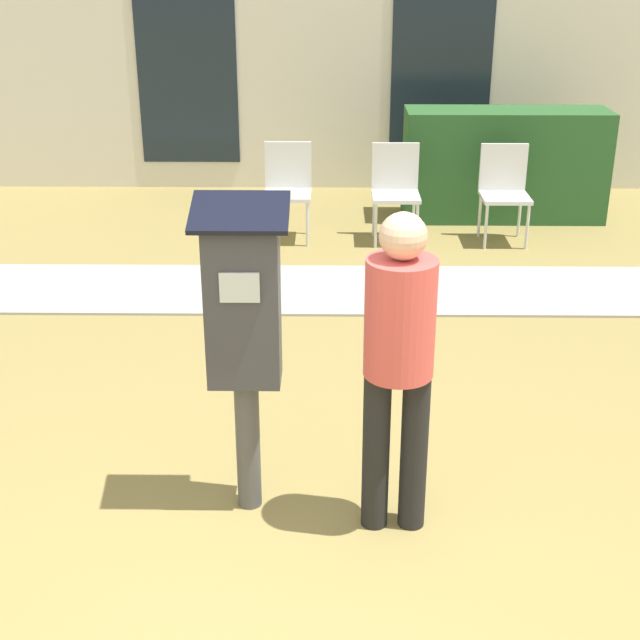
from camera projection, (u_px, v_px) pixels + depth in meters
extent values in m
cube|color=#A3A099|center=(307.00, 289.00, 7.28)|extent=(12.00, 1.10, 0.02)
cube|color=silver|center=(314.00, 43.00, 9.79)|extent=(10.00, 0.24, 3.20)
cube|color=#19232D|center=(187.00, 72.00, 9.81)|extent=(1.10, 0.02, 2.00)
cube|color=#19232D|center=(441.00, 72.00, 9.77)|extent=(1.10, 0.02, 2.00)
cylinder|color=#4C4C4C|center=(248.00, 444.00, 4.39)|extent=(0.12, 0.12, 0.70)
cube|color=#38383D|center=(243.00, 303.00, 4.10)|extent=(0.34, 0.22, 0.80)
cube|color=silver|center=(240.00, 288.00, 3.94)|extent=(0.18, 0.01, 0.14)
cube|color=black|center=(240.00, 212.00, 3.93)|extent=(0.44, 0.31, 0.12)
cylinder|color=black|center=(376.00, 451.00, 4.21)|extent=(0.13, 0.13, 0.82)
cylinder|color=black|center=(414.00, 451.00, 4.21)|extent=(0.13, 0.13, 0.82)
cylinder|color=#D14C47|center=(400.00, 318.00, 3.94)|extent=(0.32, 0.32, 0.55)
sphere|color=#D8AD8C|center=(403.00, 236.00, 3.80)|extent=(0.21, 0.21, 0.21)
cylinder|color=silver|center=(266.00, 224.00, 8.26)|extent=(0.03, 0.03, 0.42)
cylinder|color=silver|center=(307.00, 224.00, 8.25)|extent=(0.03, 0.03, 0.42)
cylinder|color=silver|center=(269.00, 213.00, 8.61)|extent=(0.03, 0.03, 0.42)
cylinder|color=silver|center=(308.00, 213.00, 8.60)|extent=(0.03, 0.03, 0.42)
cube|color=silver|center=(287.00, 195.00, 8.34)|extent=(0.44, 0.44, 0.04)
cube|color=silver|center=(288.00, 165.00, 8.43)|extent=(0.44, 0.04, 0.44)
cylinder|color=silver|center=(376.00, 226.00, 8.21)|extent=(0.03, 0.03, 0.42)
cylinder|color=silver|center=(417.00, 226.00, 8.21)|extent=(0.03, 0.03, 0.42)
cylinder|color=silver|center=(374.00, 214.00, 8.56)|extent=(0.03, 0.03, 0.42)
cylinder|color=silver|center=(413.00, 214.00, 8.56)|extent=(0.03, 0.03, 0.42)
cube|color=silver|center=(396.00, 196.00, 8.30)|extent=(0.44, 0.44, 0.04)
cube|color=silver|center=(395.00, 166.00, 8.39)|extent=(0.44, 0.04, 0.44)
cylinder|color=silver|center=(486.00, 227.00, 8.18)|extent=(0.03, 0.03, 0.42)
cylinder|color=silver|center=(527.00, 227.00, 8.17)|extent=(0.03, 0.03, 0.42)
cylinder|color=silver|center=(480.00, 215.00, 8.53)|extent=(0.03, 0.03, 0.42)
cylinder|color=silver|center=(519.00, 215.00, 8.52)|extent=(0.03, 0.03, 0.42)
cube|color=silver|center=(505.00, 197.00, 8.26)|extent=(0.44, 0.44, 0.04)
cube|color=silver|center=(503.00, 167.00, 8.35)|extent=(0.44, 0.04, 0.44)
cube|color=#285628|center=(504.00, 165.00, 8.98)|extent=(2.02, 0.60, 1.10)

